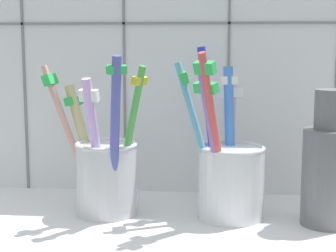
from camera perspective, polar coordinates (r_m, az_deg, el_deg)
name	(u,v)px	position (r cm, az deg, el deg)	size (l,w,h in cm)	color
counter_slab	(167,228)	(60.09, -0.13, -10.51)	(64.00, 22.00, 2.00)	silver
tile_wall_back	(177,28)	(68.75, 0.92, 10.12)	(64.00, 2.20, 45.00)	white
toothbrush_cup_left	(105,171)	(60.69, -6.53, -4.62)	(12.73, 9.13, 17.52)	silver
toothbrush_cup_right	(228,172)	(59.43, 6.27, -4.73)	(9.64, 12.34, 18.29)	silver
ceramic_vase	(327,168)	(59.27, 16.15, -4.16)	(5.30, 5.30, 14.05)	slate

